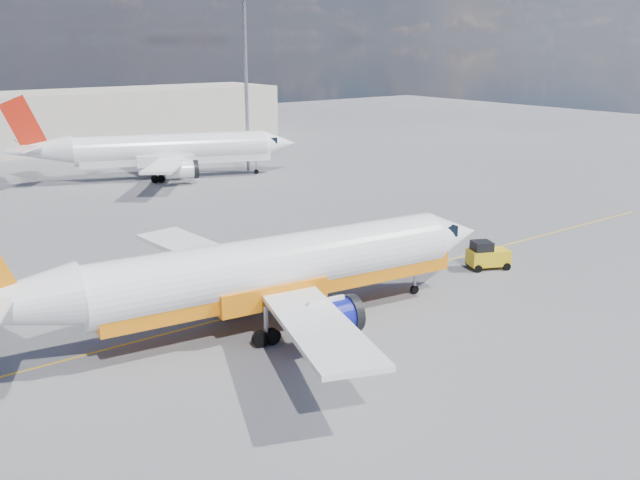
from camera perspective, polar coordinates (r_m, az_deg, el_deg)
ground at (r=42.39m, az=3.41°, el=-5.16°), size 240.00×240.00×0.00m
taxi_line at (r=44.55m, az=0.89°, el=-4.07°), size 70.00×0.15×0.01m
terminal_main at (r=109.95m, az=-21.05°, el=8.87°), size 70.00×14.00×8.00m
main_jet at (r=38.09m, az=-4.73°, el=-2.54°), size 31.52×24.77×9.55m
second_jet at (r=82.13m, az=-12.43°, el=7.02°), size 31.58×23.89×9.64m
gse_tug at (r=49.93m, az=13.22°, el=-1.21°), size 3.09×2.62×1.94m
traffic_cone at (r=45.01m, az=2.04°, el=-3.54°), size 0.37×0.37×0.51m
floodlight_mast at (r=84.80m, az=-5.97°, el=13.65°), size 1.48×1.48×20.32m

